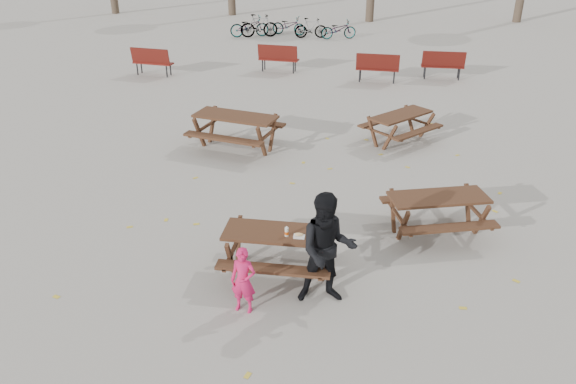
# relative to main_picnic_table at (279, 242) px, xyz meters

# --- Properties ---
(ground) EXTENTS (80.00, 80.00, 0.00)m
(ground) POSITION_rel_main_picnic_table_xyz_m (0.00, 0.00, -0.59)
(ground) COLOR gray
(ground) RESTS_ON ground
(main_picnic_table) EXTENTS (1.80, 1.45, 0.78)m
(main_picnic_table) POSITION_rel_main_picnic_table_xyz_m (0.00, 0.00, 0.00)
(main_picnic_table) COLOR #381F14
(main_picnic_table) RESTS_ON ground
(food_tray) EXTENTS (0.18, 0.11, 0.03)m
(food_tray) POSITION_rel_main_picnic_table_xyz_m (0.35, -0.13, 0.21)
(food_tray) COLOR white
(food_tray) RESTS_ON main_picnic_table
(bread_roll) EXTENTS (0.14, 0.06, 0.05)m
(bread_roll) POSITION_rel_main_picnic_table_xyz_m (0.35, -0.13, 0.25)
(bread_roll) COLOR tan
(bread_roll) RESTS_ON food_tray
(soda_bottle) EXTENTS (0.07, 0.07, 0.17)m
(soda_bottle) POSITION_rel_main_picnic_table_xyz_m (0.15, -0.11, 0.26)
(soda_bottle) COLOR silver
(soda_bottle) RESTS_ON main_picnic_table
(child) EXTENTS (0.42, 0.30, 1.07)m
(child) POSITION_rel_main_picnic_table_xyz_m (-0.36, -1.08, -0.05)
(child) COLOR #D51A56
(child) RESTS_ON ground
(adult) EXTENTS (1.00, 0.85, 1.82)m
(adult) POSITION_rel_main_picnic_table_xyz_m (0.84, -0.63, 0.32)
(adult) COLOR black
(adult) RESTS_ON ground
(picnic_table_east) EXTENTS (2.13, 1.90, 0.77)m
(picnic_table_east) POSITION_rel_main_picnic_table_xyz_m (2.69, 1.70, -0.20)
(picnic_table_east) COLOR #381F14
(picnic_table_east) RESTS_ON ground
(picnic_table_north) EXTENTS (2.39, 2.09, 0.89)m
(picnic_table_north) POSITION_rel_main_picnic_table_xyz_m (-1.97, 5.25, -0.14)
(picnic_table_north) COLOR #381F14
(picnic_table_north) RESTS_ON ground
(picnic_table_far) EXTENTS (2.22, 2.25, 0.75)m
(picnic_table_far) POSITION_rel_main_picnic_table_xyz_m (2.15, 6.36, -0.21)
(picnic_table_far) COLOR #381F14
(picnic_table_far) RESTS_ON ground
(park_bench_row) EXTENTS (12.05, 1.88, 1.03)m
(park_bench_row) POSITION_rel_main_picnic_table_xyz_m (-0.87, 12.49, -0.07)
(park_bench_row) COLOR maroon
(park_bench_row) RESTS_ON ground
(bicycle_row) EXTENTS (6.15, 1.84, 1.08)m
(bicycle_row) POSITION_rel_main_picnic_table_xyz_m (-2.96, 19.53, -0.11)
(bicycle_row) COLOR black
(bicycle_row) RESTS_ON ground
(fallen_leaves) EXTENTS (11.00, 11.00, 0.01)m
(fallen_leaves) POSITION_rel_main_picnic_table_xyz_m (0.50, 2.50, -0.58)
(fallen_leaves) COLOR gold
(fallen_leaves) RESTS_ON ground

